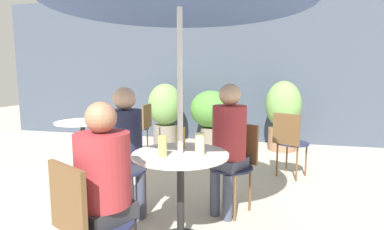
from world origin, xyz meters
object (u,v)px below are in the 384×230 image
object	(u,v)px
bistro_chair_4	(142,124)
seated_person_0	(228,138)
bistro_chair_3	(289,139)
seated_person_1	(126,141)
bistro_chair_0	(236,158)
cafe_table_near	(180,175)
bistro_chair_2	(85,217)
potted_plant_0	(165,110)
bistro_chair_1	(118,161)
beer_glass_0	(181,138)
potted_plant_1	(211,112)
cafe_table_far	(83,136)
beer_glass_2	(200,144)
potted_plant_2	(283,113)
beer_glass_1	(162,146)
seated_person_2	(106,180)

from	to	relation	value
bistro_chair_4	seated_person_0	bearing A→B (deg)	41.74
bistro_chair_3	seated_person_1	bearing A→B (deg)	74.74
bistro_chair_0	bistro_chair_4	xyz separation A→B (m)	(-1.75, 1.75, 0.00)
cafe_table_near	seated_person_0	distance (m)	0.71
cafe_table_near	seated_person_1	size ratio (longest dim) A/B	0.61
bistro_chair_2	potted_plant_0	xyz separation A→B (m)	(-0.86, 4.10, 0.14)
bistro_chair_0	bistro_chair_1	size ratio (longest dim) A/B	1.00
bistro_chair_0	beer_glass_0	xyz separation A→B (m)	(-0.41, -0.57, 0.30)
cafe_table_near	potted_plant_1	world-z (taller)	potted_plant_1
potted_plant_1	cafe_table_far	bearing A→B (deg)	-123.20
beer_glass_2	bistro_chair_0	bearing A→B (deg)	74.35
cafe_table_far	potted_plant_2	world-z (taller)	potted_plant_2
bistro_chair_4	beer_glass_0	size ratio (longest dim) A/B	4.90
bistro_chair_4	beer_glass_2	world-z (taller)	beer_glass_2
seated_person_1	beer_glass_0	distance (m)	0.59
bistro_chair_2	potted_plant_0	bearing A→B (deg)	-51.02
potted_plant_2	bistro_chair_2	bearing A→B (deg)	-108.35
bistro_chair_0	bistro_chair_4	world-z (taller)	same
cafe_table_far	potted_plant_2	distance (m)	3.41
potted_plant_2	bistro_chair_3	bearing A→B (deg)	-90.45
beer_glass_2	bistro_chair_4	bearing A→B (deg)	121.34
beer_glass_1	bistro_chair_1	bearing A→B (deg)	141.38
beer_glass_0	beer_glass_2	world-z (taller)	beer_glass_0
beer_glass_0	potted_plant_1	distance (m)	3.23
cafe_table_near	bistro_chair_3	size ratio (longest dim) A/B	0.88
seated_person_0	bistro_chair_3	bearing A→B (deg)	88.52
beer_glass_1	potted_plant_0	bearing A→B (deg)	108.00
bistro_chair_3	potted_plant_2	size ratio (longest dim) A/B	0.69
seated_person_0	beer_glass_0	xyz separation A→B (m)	(-0.35, -0.45, 0.07)
beer_glass_0	seated_person_1	bearing A→B (deg)	165.19
cafe_table_far	beer_glass_1	world-z (taller)	beer_glass_1
seated_person_0	beer_glass_2	bearing A→B (deg)	-76.00
cafe_table_near	beer_glass_0	bearing A→B (deg)	103.54
seated_person_0	potted_plant_0	bearing A→B (deg)	146.41
cafe_table_far	seated_person_2	distance (m)	2.34
bistro_chair_3	potted_plant_0	xyz separation A→B (m)	(-2.21, 1.54, 0.14)
seated_person_0	beer_glass_0	distance (m)	0.57
bistro_chair_4	beer_glass_0	xyz separation A→B (m)	(1.33, -2.33, 0.30)
seated_person_1	potted_plant_0	size ratio (longest dim) A/B	1.05
bistro_chair_4	potted_plant_0	distance (m)	0.90
bistro_chair_2	beer_glass_0	xyz separation A→B (m)	(0.34, 0.90, 0.30)
bistro_chair_3	bistro_chair_2	bearing A→B (deg)	93.13
potted_plant_2	cafe_table_near	bearing A→B (deg)	-106.30
cafe_table_far	seated_person_0	distance (m)	2.13
cafe_table_far	seated_person_1	world-z (taller)	seated_person_1
bistro_chair_0	bistro_chair_2	world-z (taller)	same
beer_glass_1	beer_glass_2	distance (m)	0.28
bistro_chair_0	beer_glass_2	distance (m)	0.85
bistro_chair_1	bistro_chair_2	world-z (taller)	same
cafe_table_far	beer_glass_2	world-z (taller)	beer_glass_2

